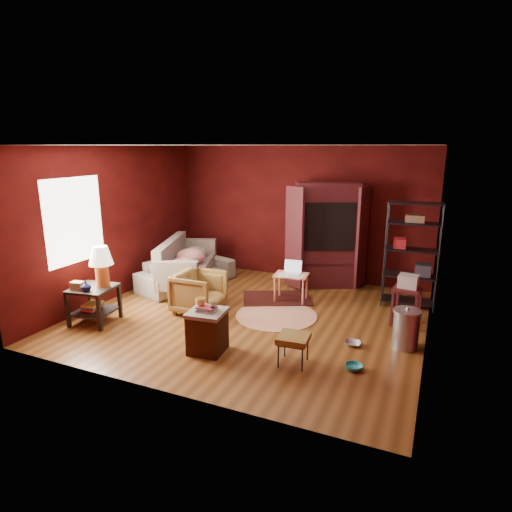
# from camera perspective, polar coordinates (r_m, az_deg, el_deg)

# --- Properties ---
(room) EXTENTS (5.54, 5.04, 2.84)m
(room) POSITION_cam_1_polar(r_m,az_deg,el_deg) (6.89, -1.02, 2.87)
(room) COLOR brown
(room) RESTS_ON ground
(sofa) EXTENTS (1.17, 2.13, 0.80)m
(sofa) POSITION_cam_1_polar(r_m,az_deg,el_deg) (8.81, -9.22, -1.44)
(sofa) COLOR gray
(sofa) RESTS_ON ground
(armchair) EXTENTS (0.72, 0.77, 0.78)m
(armchair) POSITION_cam_1_polar(r_m,az_deg,el_deg) (7.41, -7.63, -4.55)
(armchair) COLOR black
(armchair) RESTS_ON ground
(pet_bowl_steel) EXTENTS (0.23, 0.07, 0.23)m
(pet_bowl_steel) POSITION_cam_1_polar(r_m,az_deg,el_deg) (6.40, 12.84, -10.63)
(pet_bowl_steel) COLOR silver
(pet_bowl_steel) RESTS_ON ground
(pet_bowl_turquoise) EXTENTS (0.23, 0.14, 0.22)m
(pet_bowl_turquoise) POSITION_cam_1_polar(r_m,az_deg,el_deg) (5.77, 12.97, -13.59)
(pet_bowl_turquoise) COLOR #28A6BC
(pet_bowl_turquoise) RESTS_ON ground
(vase) EXTENTS (0.20, 0.21, 0.15)m
(vase) POSITION_cam_1_polar(r_m,az_deg,el_deg) (7.14, -21.73, -3.79)
(vase) COLOR #0B0C3A
(vase) RESTS_ON side_table
(mug) EXTENTS (0.16, 0.14, 0.14)m
(mug) POSITION_cam_1_polar(r_m,az_deg,el_deg) (5.92, -7.42, -5.95)
(mug) COLOR #E8D371
(mug) RESTS_ON hamper
(side_table) EXTENTS (0.72, 0.72, 1.25)m
(side_table) POSITION_cam_1_polar(r_m,az_deg,el_deg) (7.29, -20.41, -2.69)
(side_table) COLOR black
(side_table) RESTS_ON ground
(sofa_cushions) EXTENTS (1.45, 2.23, 0.87)m
(sofa_cushions) POSITION_cam_1_polar(r_m,az_deg,el_deg) (8.80, -9.43, -1.30)
(sofa_cushions) COLOR gray
(sofa_cushions) RESTS_ON sofa
(hamper) EXTENTS (0.54, 0.54, 0.69)m
(hamper) POSITION_cam_1_polar(r_m,az_deg,el_deg) (6.04, -6.50, -9.83)
(hamper) COLOR #3C1D0E
(hamper) RESTS_ON ground
(footstool) EXTENTS (0.42, 0.42, 0.40)m
(footstool) POSITION_cam_1_polar(r_m,az_deg,el_deg) (5.68, 5.02, -11.00)
(footstool) COLOR black
(footstool) RESTS_ON ground
(rug_round) EXTENTS (1.81, 1.81, 0.01)m
(rug_round) POSITION_cam_1_polar(r_m,az_deg,el_deg) (7.32, 2.72, -7.90)
(rug_round) COLOR beige
(rug_round) RESTS_ON ground
(rug_oriental) EXTENTS (1.49, 1.29, 0.01)m
(rug_oriental) POSITION_cam_1_polar(r_m,az_deg,el_deg) (8.08, 2.81, -5.61)
(rug_oriental) COLOR #501915
(rug_oriental) RESTS_ON ground
(laptop_desk) EXTENTS (0.64, 0.53, 0.75)m
(laptop_desk) POSITION_cam_1_polar(r_m,az_deg,el_deg) (7.86, 4.72, -2.80)
(laptop_desk) COLOR #FF9974
(laptop_desk) RESTS_ON ground
(tv_armoire) EXTENTS (1.51, 1.25, 2.10)m
(tv_armoire) POSITION_cam_1_polar(r_m,az_deg,el_deg) (8.72, 9.33, 3.07)
(tv_armoire) COLOR #51171D
(tv_armoire) RESTS_ON ground
(wire_shelving) EXTENTS (0.93, 0.44, 1.87)m
(wire_shelving) POSITION_cam_1_polar(r_m,az_deg,el_deg) (7.91, 20.17, 0.69)
(wire_shelving) COLOR #23232A
(wire_shelving) RESTS_ON ground
(small_stand) EXTENTS (0.46, 0.46, 0.83)m
(small_stand) POSITION_cam_1_polar(r_m,az_deg,el_deg) (7.17, 19.58, -4.00)
(small_stand) COLOR #51171D
(small_stand) RESTS_ON ground
(trash_can) EXTENTS (0.48, 0.48, 0.61)m
(trash_can) POSITION_cam_1_polar(r_m,az_deg,el_deg) (6.47, 19.36, -9.12)
(trash_can) COLOR #B5B4BC
(trash_can) RESTS_ON ground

